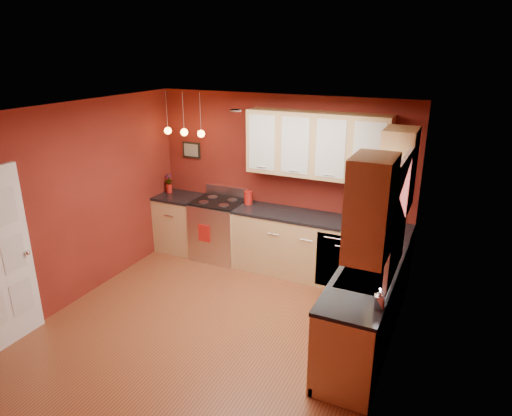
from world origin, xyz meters
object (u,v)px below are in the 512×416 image
at_px(gas_range, 219,229).
at_px(coffee_maker, 364,214).
at_px(soap_pump, 379,299).
at_px(sink, 364,279).
at_px(red_canister, 248,198).

relative_size(gas_range, coffee_maker, 4.20).
bearing_deg(soap_pump, gas_range, 144.45).
xyz_separation_m(gas_range, soap_pump, (2.87, -2.05, 0.56)).
relative_size(sink, coffee_maker, 2.65).
bearing_deg(red_canister, soap_pump, -42.00).
bearing_deg(coffee_maker, sink, -84.61).
bearing_deg(coffee_maker, red_canister, 172.32).
relative_size(red_canister, soap_pump, 1.02).
bearing_deg(gas_range, sink, -29.78).
relative_size(gas_range, sink, 1.59).
distance_m(gas_range, soap_pump, 3.57).
height_order(sink, coffee_maker, sink).
height_order(red_canister, soap_pump, red_canister).
bearing_deg(gas_range, soap_pump, -35.55).
relative_size(sink, soap_pump, 3.50).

